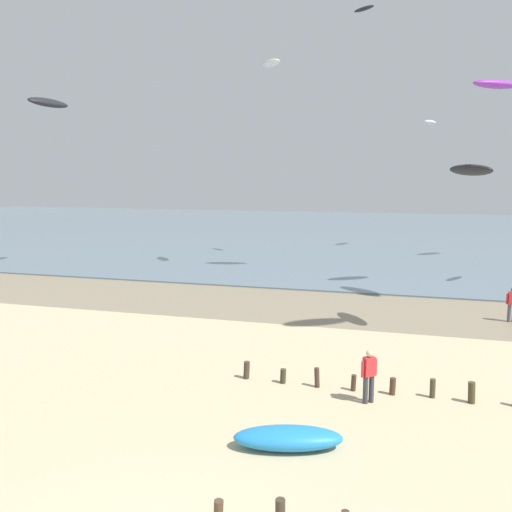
# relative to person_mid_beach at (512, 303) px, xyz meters

# --- Properties ---
(wet_sand_strip) EXTENTS (120.00, 7.70, 0.01)m
(wet_sand_strip) POSITION_rel_person_mid_beach_xyz_m (-9.26, 0.45, -0.91)
(wet_sand_strip) COLOR gray
(wet_sand_strip) RESTS_ON ground
(sea) EXTENTS (160.00, 70.00, 0.10)m
(sea) POSITION_rel_person_mid_beach_xyz_m (-9.26, 39.30, -0.87)
(sea) COLOR slate
(sea) RESTS_ON ground
(groyne_mid) EXTENTS (12.45, 0.32, 0.68)m
(groyne_mid) POSITION_rel_person_mid_beach_xyz_m (-4.28, -10.52, -0.62)
(groyne_mid) COLOR #47362C
(groyne_mid) RESTS_ON ground
(person_mid_beach) EXTENTS (0.57, 0.23, 1.71)m
(person_mid_beach) POSITION_rel_person_mid_beach_xyz_m (0.00, 0.00, 0.00)
(person_mid_beach) COLOR #4C4C56
(person_mid_beach) RESTS_ON ground
(person_by_waterline) EXTENTS (0.47, 0.40, 1.71)m
(person_by_waterline) POSITION_rel_person_mid_beach_xyz_m (-6.01, -11.40, 0.00)
(person_by_waterline) COLOR #383842
(person_by_waterline) RESTS_ON ground
(grounded_kite) EXTENTS (3.02, 1.70, 0.57)m
(grounded_kite) POSITION_rel_person_mid_beach_xyz_m (-7.82, -14.87, -0.63)
(grounded_kite) COLOR #2384D1
(grounded_kite) RESTS_ON ground
(kite_aloft_1) EXTENTS (1.90, 3.71, 0.94)m
(kite_aloft_1) POSITION_rel_person_mid_beach_xyz_m (-29.90, 6.34, 11.20)
(kite_aloft_1) COLOR black
(kite_aloft_2) EXTENTS (2.18, 2.69, 0.67)m
(kite_aloft_2) POSITION_rel_person_mid_beach_xyz_m (-2.53, -2.92, 6.33)
(kite_aloft_2) COLOR black
(kite_aloft_3) EXTENTS (2.13, 2.43, 0.57)m
(kite_aloft_3) POSITION_rel_person_mid_beach_xyz_m (-14.55, 10.23, 13.80)
(kite_aloft_3) COLOR white
(kite_aloft_4) EXTENTS (3.12, 2.61, 0.56)m
(kite_aloft_4) POSITION_rel_person_mid_beach_xyz_m (-0.51, 6.26, 11.19)
(kite_aloft_4) COLOR purple
(kite_aloft_6) EXTENTS (1.63, 2.65, 0.46)m
(kite_aloft_6) POSITION_rel_person_mid_beach_xyz_m (-3.35, 24.77, 10.82)
(kite_aloft_6) COLOR white
(kite_aloft_11) EXTENTS (1.92, 1.69, 0.47)m
(kite_aloft_11) POSITION_rel_person_mid_beach_xyz_m (-8.80, 16.04, 18.57)
(kite_aloft_11) COLOR black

